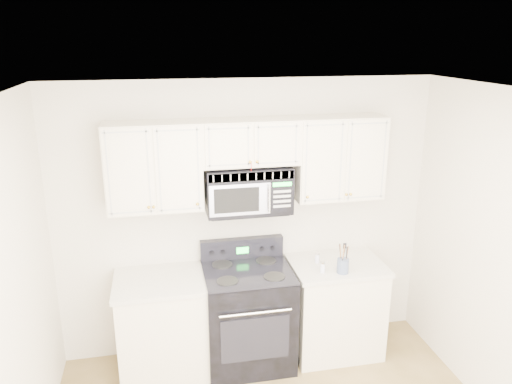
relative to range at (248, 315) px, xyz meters
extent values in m
cube|color=white|center=(0.05, -1.42, 2.12)|extent=(3.50, 3.50, 0.01)
cube|color=beige|center=(0.05, 0.33, 0.82)|extent=(3.50, 0.01, 2.60)
cube|color=beige|center=(-0.75, 0.02, -0.04)|extent=(0.82, 0.63, 0.88)
cube|color=beige|center=(-0.75, 0.02, 0.42)|extent=(0.86, 0.65, 0.04)
cube|color=black|center=(-0.75, 0.06, -0.43)|extent=(0.82, 0.55, 0.10)
cube|color=beige|center=(0.85, 0.02, -0.04)|extent=(0.82, 0.63, 0.88)
cube|color=beige|center=(0.85, 0.02, 0.42)|extent=(0.86, 0.65, 0.04)
cube|color=black|center=(0.85, 0.06, -0.43)|extent=(0.82, 0.55, 0.10)
cube|color=black|center=(0.00, -0.01, -0.02)|extent=(0.79, 0.67, 0.92)
cube|color=black|center=(0.00, -0.35, -0.03)|extent=(0.60, 0.01, 0.41)
cylinder|color=silver|center=(0.00, -0.37, 0.24)|extent=(0.62, 0.02, 0.02)
cube|color=black|center=(0.00, -0.01, 0.44)|extent=(0.79, 0.67, 0.02)
cube|color=black|center=(0.00, 0.29, 0.54)|extent=(0.79, 0.08, 0.21)
cube|color=#21F23F|center=(0.00, 0.25, 0.54)|extent=(0.11, 0.00, 0.06)
cube|color=beige|center=(-0.77, 0.17, 1.41)|extent=(0.80, 0.33, 0.75)
cube|color=beige|center=(0.87, 0.17, 1.41)|extent=(0.80, 0.33, 0.75)
cube|color=beige|center=(0.05, 0.17, 1.59)|extent=(0.84, 0.33, 0.39)
sphere|color=gold|center=(-0.79, -0.02, 1.12)|extent=(0.03, 0.03, 0.03)
sphere|color=gold|center=(-0.43, -0.02, 1.12)|extent=(0.03, 0.03, 0.03)
sphere|color=gold|center=(0.53, -0.02, 1.12)|extent=(0.03, 0.03, 0.03)
sphere|color=gold|center=(0.89, -0.02, 1.12)|extent=(0.03, 0.03, 0.03)
sphere|color=gold|center=(0.02, -0.02, 1.46)|extent=(0.03, 0.03, 0.03)
sphere|color=gold|center=(0.08, -0.02, 1.46)|extent=(0.03, 0.03, 0.03)
cylinder|color=#B8110E|center=(0.03, -0.02, 1.40)|extent=(0.00, 0.00, 0.12)
sphere|color=gold|center=(0.03, -0.02, 1.33)|extent=(0.04, 0.04, 0.04)
cube|color=black|center=(0.03, 0.14, 1.17)|extent=(0.75, 0.37, 0.41)
cube|color=#B0B0AC|center=(0.03, -0.04, 1.34)|extent=(0.73, 0.01, 0.07)
cube|color=#9D9DAD|center=(-0.07, -0.05, 1.14)|extent=(0.52, 0.01, 0.28)
cube|color=black|center=(-0.10, -0.05, 1.14)|extent=(0.39, 0.01, 0.22)
cube|color=black|center=(0.30, -0.05, 1.14)|extent=(0.20, 0.01, 0.28)
cube|color=#21F23F|center=(0.30, -0.05, 1.26)|extent=(0.16, 0.00, 0.03)
cylinder|color=silver|center=(0.18, -0.08, 1.14)|extent=(0.02, 0.02, 0.24)
cylinder|color=#47527D|center=(0.83, -0.18, 0.50)|extent=(0.11, 0.11, 0.13)
cylinder|color=#906039|center=(0.86, -0.18, 0.57)|extent=(0.01, 0.01, 0.23)
cylinder|color=black|center=(0.82, -0.16, 0.58)|extent=(0.01, 0.01, 0.25)
cylinder|color=#906039|center=(0.82, -0.21, 0.59)|extent=(0.01, 0.01, 0.27)
cylinder|color=black|center=(0.86, -0.18, 0.57)|extent=(0.01, 0.01, 0.23)
cylinder|color=#906039|center=(0.82, -0.16, 0.58)|extent=(0.01, 0.01, 0.25)
cylinder|color=black|center=(0.82, -0.21, 0.59)|extent=(0.01, 0.01, 0.27)
cylinder|color=silver|center=(0.66, -0.14, 0.48)|extent=(0.04, 0.04, 0.09)
cylinder|color=silver|center=(0.66, -0.14, 0.53)|extent=(0.04, 0.04, 0.02)
cylinder|color=silver|center=(0.67, 0.06, 0.48)|extent=(0.04, 0.04, 0.08)
cylinder|color=silver|center=(0.67, 0.06, 0.53)|extent=(0.04, 0.04, 0.02)
camera|label=1|loc=(-0.74, -3.99, 2.46)|focal=35.00mm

